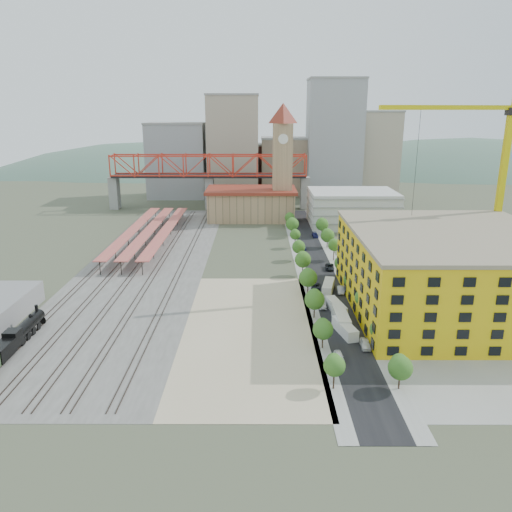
{
  "coord_description": "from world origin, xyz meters",
  "views": [
    {
      "loc": [
        -2.33,
        -129.39,
        45.18
      ],
      "look_at": [
        -2.69,
        -9.44,
        10.0
      ],
      "focal_mm": 35.0,
      "sensor_mm": 36.0,
      "label": 1
    }
  ],
  "objects_px": {
    "site_trailer_c": "(336,307)",
    "clock_tower": "(283,152)",
    "site_trailer_a": "(345,329)",
    "car_0": "(339,356)",
    "tower_crane": "(494,158)",
    "construction_building": "(449,271)",
    "site_trailer_d": "(328,287)",
    "locomotive": "(21,334)",
    "site_trailer_b": "(341,318)"
  },
  "relations": [
    {
      "from": "site_trailer_c",
      "to": "car_0",
      "type": "distance_m",
      "value": 23.67
    },
    {
      "from": "site_trailer_a",
      "to": "car_0",
      "type": "bearing_deg",
      "value": -118.61
    },
    {
      "from": "construction_building",
      "to": "site_trailer_c",
      "type": "xyz_separation_m",
      "value": [
        -26.0,
        -1.32,
        -8.21
      ]
    },
    {
      "from": "locomotive",
      "to": "site_trailer_c",
      "type": "distance_m",
      "value": 68.01
    },
    {
      "from": "car_0",
      "to": "site_trailer_d",
      "type": "bearing_deg",
      "value": 84.75
    },
    {
      "from": "site_trailer_a",
      "to": "site_trailer_d",
      "type": "bearing_deg",
      "value": 76.35
    },
    {
      "from": "clock_tower",
      "to": "car_0",
      "type": "height_order",
      "value": "clock_tower"
    },
    {
      "from": "construction_building",
      "to": "site_trailer_d",
      "type": "height_order",
      "value": "construction_building"
    },
    {
      "from": "clock_tower",
      "to": "site_trailer_d",
      "type": "xyz_separation_m",
      "value": [
        8.0,
        -88.01,
        -27.41
      ]
    },
    {
      "from": "tower_crane",
      "to": "site_trailer_a",
      "type": "bearing_deg",
      "value": -139.68
    },
    {
      "from": "clock_tower",
      "to": "site_trailer_c",
      "type": "relative_size",
      "value": 5.94
    },
    {
      "from": "clock_tower",
      "to": "site_trailer_b",
      "type": "xyz_separation_m",
      "value": [
        8.0,
        -108.54,
        -27.31
      ]
    },
    {
      "from": "locomotive",
      "to": "site_trailer_a",
      "type": "xyz_separation_m",
      "value": [
        66.0,
        4.16,
        -0.75
      ]
    },
    {
      "from": "site_trailer_b",
      "to": "site_trailer_c",
      "type": "relative_size",
      "value": 1.16
    },
    {
      "from": "construction_building",
      "to": "site_trailer_c",
      "type": "height_order",
      "value": "construction_building"
    },
    {
      "from": "site_trailer_c",
      "to": "clock_tower",
      "type": "bearing_deg",
      "value": 82.51
    },
    {
      "from": "locomotive",
      "to": "tower_crane",
      "type": "distance_m",
      "value": 121.43
    },
    {
      "from": "tower_crane",
      "to": "site_trailer_d",
      "type": "bearing_deg",
      "value": -165.09
    },
    {
      "from": "site_trailer_a",
      "to": "car_0",
      "type": "xyz_separation_m",
      "value": [
        -3.0,
        -11.23,
        -0.53
      ]
    },
    {
      "from": "site_trailer_b",
      "to": "tower_crane",
      "type": "bearing_deg",
      "value": 35.71
    },
    {
      "from": "locomotive",
      "to": "site_trailer_b",
      "type": "relative_size",
      "value": 2.08
    },
    {
      "from": "locomotive",
      "to": "site_trailer_c",
      "type": "bearing_deg",
      "value": 13.96
    },
    {
      "from": "tower_crane",
      "to": "car_0",
      "type": "relative_size",
      "value": 13.26
    },
    {
      "from": "construction_building",
      "to": "site_trailer_b",
      "type": "xyz_separation_m",
      "value": [
        -26.0,
        -8.54,
        -8.02
      ]
    },
    {
      "from": "tower_crane",
      "to": "site_trailer_c",
      "type": "relative_size",
      "value": 6.12
    },
    {
      "from": "clock_tower",
      "to": "site_trailer_d",
      "type": "distance_m",
      "value": 92.53
    },
    {
      "from": "locomotive",
      "to": "site_trailer_b",
      "type": "distance_m",
      "value": 66.64
    },
    {
      "from": "locomotive",
      "to": "car_0",
      "type": "distance_m",
      "value": 63.41
    },
    {
      "from": "tower_crane",
      "to": "site_trailer_d",
      "type": "xyz_separation_m",
      "value": [
        -43.85,
        -11.67,
        -31.78
      ]
    },
    {
      "from": "tower_crane",
      "to": "clock_tower",
      "type": "bearing_deg",
      "value": 124.19
    },
    {
      "from": "site_trailer_a",
      "to": "site_trailer_b",
      "type": "height_order",
      "value": "site_trailer_b"
    },
    {
      "from": "site_trailer_c",
      "to": "site_trailer_a",
      "type": "bearing_deg",
      "value": -102.01
    },
    {
      "from": "locomotive",
      "to": "site_trailer_c",
      "type": "relative_size",
      "value": 2.41
    },
    {
      "from": "locomotive",
      "to": "tower_crane",
      "type": "bearing_deg",
      "value": 20.64
    },
    {
      "from": "site_trailer_b",
      "to": "site_trailer_d",
      "type": "distance_m",
      "value": 20.53
    },
    {
      "from": "clock_tower",
      "to": "site_trailer_a",
      "type": "xyz_separation_m",
      "value": [
        8.0,
        -113.55,
        -27.47
      ]
    },
    {
      "from": "car_0",
      "to": "tower_crane",
      "type": "bearing_deg",
      "value": 45.37
    },
    {
      "from": "site_trailer_c",
      "to": "tower_crane",
      "type": "bearing_deg",
      "value": 17.66
    },
    {
      "from": "tower_crane",
      "to": "site_trailer_c",
      "type": "bearing_deg",
      "value": -150.33
    },
    {
      "from": "locomotive",
      "to": "construction_building",
      "type": "bearing_deg",
      "value": 10.9
    },
    {
      "from": "locomotive",
      "to": "site_trailer_a",
      "type": "bearing_deg",
      "value": 3.61
    },
    {
      "from": "clock_tower",
      "to": "tower_crane",
      "type": "height_order",
      "value": "tower_crane"
    },
    {
      "from": "car_0",
      "to": "site_trailer_a",
      "type": "bearing_deg",
      "value": 74.46
    },
    {
      "from": "construction_building",
      "to": "tower_crane",
      "type": "distance_m",
      "value": 37.92
    },
    {
      "from": "clock_tower",
      "to": "locomotive",
      "type": "xyz_separation_m",
      "value": [
        -58.0,
        -117.72,
        -26.73
      ]
    },
    {
      "from": "construction_building",
      "to": "car_0",
      "type": "xyz_separation_m",
      "value": [
        -29.0,
        -24.79,
        -8.72
      ]
    },
    {
      "from": "tower_crane",
      "to": "car_0",
      "type": "bearing_deg",
      "value": -134.04
    },
    {
      "from": "site_trailer_a",
      "to": "site_trailer_b",
      "type": "xyz_separation_m",
      "value": [
        0.0,
        5.02,
        0.17
      ]
    },
    {
      "from": "site_trailer_a",
      "to": "car_0",
      "type": "distance_m",
      "value": 11.64
    },
    {
      "from": "clock_tower",
      "to": "site_trailer_b",
      "type": "distance_m",
      "value": 112.21
    }
  ]
}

